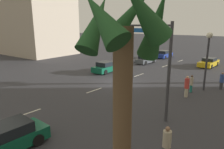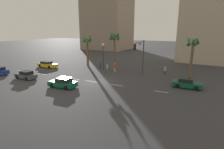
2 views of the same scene
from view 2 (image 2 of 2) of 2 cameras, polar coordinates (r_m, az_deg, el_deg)
name	(u,v)px [view 2 (image 2 of 2)]	position (r m, az deg, el deg)	size (l,w,h in m)	color
ground_plane	(96,82)	(29.43, -5.08, -2.40)	(220.00, 220.00, 0.00)	#333338
lane_stripe_0	(21,71)	(41.51, -26.82, 1.01)	(2.27, 0.14, 0.01)	silver
lane_stripe_1	(42,74)	(37.00, -21.25, 0.13)	(2.53, 0.14, 0.01)	silver
lane_stripe_2	(74,79)	(31.84, -11.79, -1.36)	(2.19, 0.14, 0.01)	silver
lane_stripe_3	(91,81)	(29.91, -6.64, -2.16)	(2.35, 0.14, 0.01)	silver
lane_stripe_4	(117,85)	(27.74, 1.49, -3.38)	(2.11, 0.14, 0.01)	silver
lane_stripe_5	(161,92)	(25.79, 15.28, -5.27)	(1.87, 0.14, 0.01)	silver
car_1	(26,75)	(34.57, -25.54, -0.17)	(4.00, 1.89, 1.37)	#474C51
car_2	(187,84)	(28.55, 22.58, -2.64)	(4.01, 1.83, 1.41)	#0F5138
car_3	(47,64)	(43.14, -19.75, 3.00)	(4.76, 2.10, 1.32)	gold
car_4	(63,83)	(27.60, -15.26, -2.56)	(4.21, 2.13, 1.44)	#0F5138
traffic_signal	(141,52)	(32.09, 9.01, 6.90)	(0.37, 5.54, 6.45)	#38383D
streetlamp	(103,51)	(37.15, -2.85, 7.34)	(0.56, 0.56, 5.57)	#2D2D33
pedestrian_0	(100,64)	(39.37, -3.71, 3.22)	(0.55, 0.55, 1.73)	#333338
pedestrian_1	(107,67)	(36.33, -1.45, 2.29)	(0.37, 0.37, 1.67)	#1E7266
pedestrian_2	(165,70)	(35.29, 16.40, 1.41)	(0.55, 0.55, 1.76)	#333338
pedestrian_3	(115,67)	(35.71, 0.91, 2.29)	(0.47, 0.47, 1.92)	#B2A58C
palm_tree_0	(115,39)	(39.11, 0.82, 11.07)	(2.61, 2.79, 7.94)	brown
palm_tree_1	(87,44)	(41.61, -7.82, 9.44)	(2.31, 2.51, 7.34)	brown
palm_tree_2	(192,48)	(34.79, 23.99, 7.68)	(2.37, 2.33, 7.33)	brown
building_0	(214,19)	(56.72, 29.54, 15.13)	(14.91, 17.83, 22.09)	#B2A38E
building_1	(107,14)	(78.86, -1.54, 18.49)	(17.95, 14.78, 28.55)	gray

